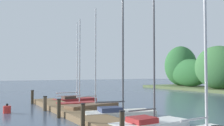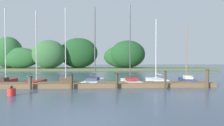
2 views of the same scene
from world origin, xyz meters
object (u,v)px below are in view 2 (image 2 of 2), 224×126
(sailboat_5, at_px, (156,79))
(channel_buoy_0, at_px, (12,92))
(mooring_piling_2, at_px, (72,82))
(sailboat_1, at_px, (36,81))
(mooring_piling_4, at_px, (165,80))
(sailboat_6, at_px, (187,79))
(mooring_piling_5, at_px, (207,79))
(sailboat_4, at_px, (130,81))
(sailboat_2, at_px, (66,81))
(mooring_piling_3, at_px, (117,81))
(mooring_piling_1, at_px, (30,83))
(sailboat_0, at_px, (5,80))
(sailboat_3, at_px, (94,80))

(sailboat_5, relative_size, channel_buoy_0, 9.82)
(mooring_piling_2, bearing_deg, sailboat_1, 143.80)
(sailboat_1, bearing_deg, mooring_piling_4, -100.03)
(sailboat_6, height_order, mooring_piling_2, sailboat_6)
(sailboat_1, distance_m, mooring_piling_5, 14.67)
(mooring_piling_4, bearing_deg, sailboat_4, 127.24)
(sailboat_2, relative_size, mooring_piling_3, 5.78)
(sailboat_2, bearing_deg, sailboat_1, 80.15)
(mooring_piling_1, bearing_deg, sailboat_4, 19.46)
(sailboat_4, bearing_deg, mooring_piling_1, 106.66)
(sailboat_4, relative_size, sailboat_5, 1.19)
(mooring_piling_5, bearing_deg, mooring_piling_2, -179.58)
(sailboat_1, xyz_separation_m, mooring_piling_2, (3.64, -2.66, 0.22))
(sailboat_1, relative_size, mooring_piling_3, 5.58)
(sailboat_5, bearing_deg, mooring_piling_5, -139.70)
(mooring_piling_2, xyz_separation_m, channel_buoy_0, (-3.37, -2.41, -0.32))
(sailboat_6, xyz_separation_m, mooring_piling_2, (-10.48, -3.07, 0.20))
(sailboat_0, distance_m, sailboat_2, 5.97)
(mooring_piling_3, xyz_separation_m, channel_buoy_0, (-6.88, -2.46, -0.37))
(sailboat_2, bearing_deg, sailboat_3, -92.06)
(mooring_piling_5, bearing_deg, sailboat_1, 169.85)
(sailboat_1, height_order, sailboat_4, sailboat_4)
(mooring_piling_5, relative_size, channel_buoy_0, 2.34)
(sailboat_3, height_order, sailboat_4, sailboat_4)
(channel_buoy_0, bearing_deg, sailboat_0, 120.34)
(sailboat_0, distance_m, mooring_piling_2, 7.81)
(sailboat_6, xyz_separation_m, mooring_piling_3, (-6.97, -3.03, 0.25))
(sailboat_1, height_order, sailboat_5, sailboat_1)
(sailboat_6, bearing_deg, mooring_piling_3, 123.42)
(sailboat_2, distance_m, sailboat_4, 6.00)
(sailboat_1, relative_size, sailboat_2, 0.96)
(mooring_piling_2, distance_m, mooring_piling_5, 10.80)
(sailboat_3, height_order, mooring_piling_2, sailboat_3)
(sailboat_0, xyz_separation_m, sailboat_1, (3.27, -0.98, 0.02))
(mooring_piling_3, xyz_separation_m, mooring_piling_5, (7.29, 0.03, 0.14))
(sailboat_3, bearing_deg, sailboat_4, -84.94)
(sailboat_0, xyz_separation_m, sailboat_6, (17.39, -0.57, 0.04))
(sailboat_5, xyz_separation_m, mooring_piling_2, (-7.61, -3.42, 0.23))
(sailboat_3, bearing_deg, mooring_piling_4, -110.02)
(sailboat_0, xyz_separation_m, channel_buoy_0, (3.54, -6.05, -0.07))
(sailboat_3, distance_m, mooring_piling_2, 3.57)
(sailboat_2, xyz_separation_m, sailboat_5, (8.62, 0.67, -0.01))
(mooring_piling_3, bearing_deg, sailboat_5, 39.47)
(sailboat_5, bearing_deg, mooring_piling_4, 171.49)
(sailboat_0, xyz_separation_m, sailboat_3, (8.51, -0.45, 0.02))
(sailboat_2, bearing_deg, sailboat_6, -100.03)
(mooring_piling_3, bearing_deg, sailboat_2, 149.11)
(sailboat_0, bearing_deg, mooring_piling_5, -105.19)
(mooring_piling_1, bearing_deg, sailboat_1, 100.62)
(sailboat_2, relative_size, sailboat_3, 0.97)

